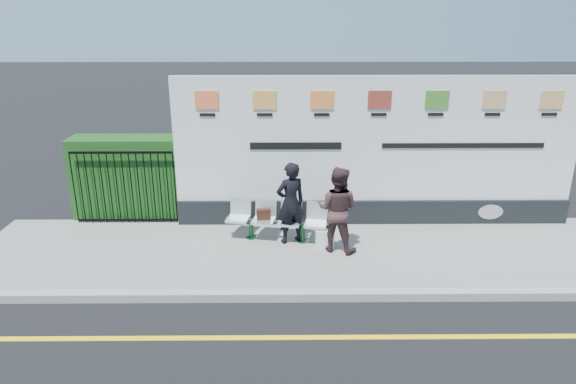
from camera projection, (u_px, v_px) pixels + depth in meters
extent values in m
plane|color=black|center=(380.00, 337.00, 7.12)|extent=(80.00, 80.00, 0.00)
cube|color=slate|center=(356.00, 253.00, 9.45)|extent=(14.00, 3.00, 0.12)
cube|color=gray|center=(369.00, 295.00, 8.04)|extent=(14.00, 0.18, 0.14)
cube|color=yellow|center=(380.00, 337.00, 7.12)|extent=(14.00, 0.10, 0.01)
cube|color=black|center=(372.00, 210.00, 10.63)|extent=(8.00, 0.30, 0.50)
cube|color=silver|center=(376.00, 140.00, 10.12)|extent=(8.00, 0.14, 2.50)
cube|color=#174414|center=(130.00, 177.00, 10.81)|extent=(2.35, 0.70, 1.70)
imported|color=black|center=(291.00, 203.00, 9.53)|extent=(0.68, 0.58, 1.57)
imported|color=#3A2626|center=(337.00, 209.00, 9.20)|extent=(0.94, 0.85, 1.58)
cube|color=black|center=(264.00, 214.00, 9.73)|extent=(0.27, 0.14, 0.21)
cube|color=silver|center=(325.00, 238.00, 9.52)|extent=(0.34, 0.20, 0.34)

